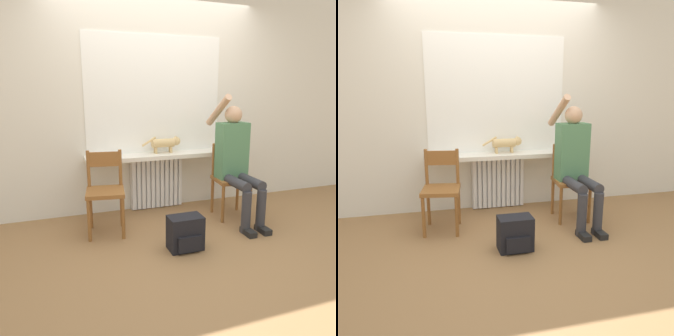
% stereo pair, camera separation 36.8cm
% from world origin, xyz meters
% --- Properties ---
extents(ground_plane, '(12.00, 12.00, 0.00)m').
position_xyz_m(ground_plane, '(0.00, 0.00, 0.00)').
color(ground_plane, olive).
extents(wall_with_window, '(7.00, 0.06, 2.70)m').
position_xyz_m(wall_with_window, '(0.00, 1.23, 1.35)').
color(wall_with_window, silver).
rests_on(wall_with_window, ground_plane).
extents(radiator, '(0.67, 0.08, 0.67)m').
position_xyz_m(radiator, '(0.00, 1.15, 0.34)').
color(radiator, white).
rests_on(radiator, ground_plane).
extents(windowsill, '(1.75, 0.31, 0.05)m').
position_xyz_m(windowsill, '(0.00, 1.04, 0.70)').
color(windowsill, white).
rests_on(windowsill, radiator).
extents(window_glass, '(1.68, 0.01, 1.38)m').
position_xyz_m(window_glass, '(0.00, 1.20, 1.41)').
color(window_glass, white).
rests_on(window_glass, windowsill).
extents(chair_left, '(0.44, 0.44, 0.86)m').
position_xyz_m(chair_left, '(-0.73, 0.61, 0.46)').
color(chair_left, brown).
rests_on(chair_left, ground_plane).
extents(chair_right, '(0.42, 0.42, 0.86)m').
position_xyz_m(chair_right, '(0.74, 0.61, 0.46)').
color(chair_right, brown).
rests_on(chair_right, ground_plane).
extents(person, '(0.36, 1.04, 1.43)m').
position_xyz_m(person, '(0.73, 0.49, 0.72)').
color(person, '#333338').
rests_on(person, ground_plane).
extents(cat, '(0.49, 0.10, 0.21)m').
position_xyz_m(cat, '(0.10, 1.07, 0.85)').
color(cat, '#DBB77A').
rests_on(cat, windowsill).
extents(backpack, '(0.32, 0.23, 0.33)m').
position_xyz_m(backpack, '(-0.09, -0.03, 0.16)').
color(backpack, black).
rests_on(backpack, ground_plane).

